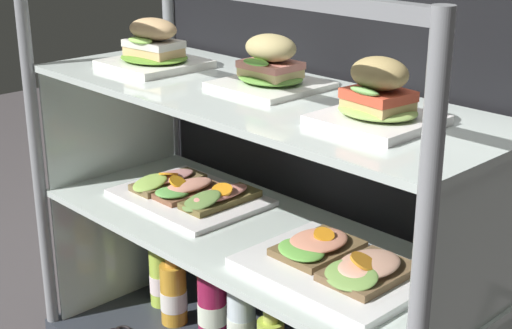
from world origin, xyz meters
TOP-DOWN VIEW (x-y plane):
  - case_frame at (0.00, 0.13)m, footprint 1.12×0.44m
  - riser_lower_tier at (0.00, 0.00)m, footprint 1.05×0.38m
  - shelf_lower_glass at (0.00, 0.00)m, footprint 1.07×0.39m
  - riser_upper_tier at (0.00, 0.00)m, footprint 1.05×0.38m
  - shelf_upper_glass at (0.00, 0.00)m, footprint 1.07×0.39m
  - plated_roll_sandwich_center at (-0.32, -0.01)m, footprint 0.20×0.20m
  - plated_roll_sandwich_near_left_corner at (-0.00, 0.04)m, footprint 0.20×0.20m
  - plated_roll_sandwich_left_of_center at (0.31, -0.01)m, footprint 0.18×0.18m
  - open_sandwich_tray_far_left at (-0.24, 0.01)m, footprint 0.34×0.25m
  - open_sandwich_tray_left_of_center at (0.24, -0.02)m, footprint 0.34×0.25m
  - juice_bottle_back_right at (-0.41, 0.05)m, footprint 0.06×0.06m
  - juice_bottle_front_fourth at (-0.32, 0.02)m, footprint 0.07×0.07m
  - juice_bottle_back_center at (-0.19, 0.04)m, footprint 0.07×0.07m
  - juice_bottle_tucked_behind at (-0.09, 0.04)m, footprint 0.07×0.07m

SIDE VIEW (x-z plane):
  - juice_bottle_front_fourth at x=-0.32m, z-range 0.02..0.23m
  - juice_bottle_back_right at x=-0.41m, z-range 0.02..0.25m
  - juice_bottle_back_center at x=-0.19m, z-range 0.02..0.26m
  - juice_bottle_tucked_behind at x=-0.09m, z-range 0.01..0.26m
  - riser_lower_tier at x=0.00m, z-range 0.04..0.39m
  - shelf_lower_glass at x=0.00m, z-range 0.39..0.40m
  - open_sandwich_tray_far_left at x=-0.24m, z-range 0.39..0.45m
  - open_sandwich_tray_left_of_center at x=0.24m, z-range 0.39..0.46m
  - case_frame at x=0.00m, z-range 0.04..0.99m
  - riser_upper_tier at x=0.00m, z-range 0.40..0.70m
  - shelf_upper_glass at x=0.00m, z-range 0.70..0.71m
  - plated_roll_sandwich_center at x=-0.32m, z-range 0.69..0.81m
  - plated_roll_sandwich_near_left_corner at x=0.00m, z-range 0.70..0.81m
  - plated_roll_sandwich_left_of_center at x=0.31m, z-range 0.69..0.81m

